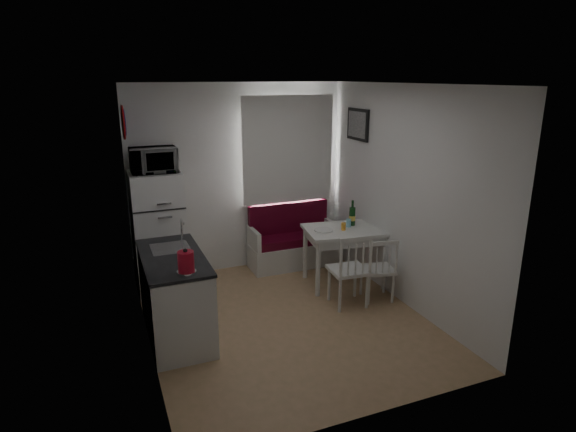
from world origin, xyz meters
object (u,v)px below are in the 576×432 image
object	(u,v)px
bench	(292,245)
microwave	(153,160)
kitchen_counter	(175,295)
fridge	(159,232)
dining_table	(345,235)
chair_right	(382,263)
chair_left	(353,263)
wine_bottle	(352,213)
kettle	(186,262)

from	to	relation	value
bench	microwave	xyz separation A→B (m)	(-1.88, -0.16, 1.40)
kitchen_counter	fridge	xyz separation A→B (m)	(0.02, 1.24, 0.32)
fridge	bench	bearing A→B (deg)	3.32
microwave	dining_table	bearing A→B (deg)	-16.93
dining_table	chair_right	xyz separation A→B (m)	(0.16, -0.65, -0.18)
kitchen_counter	fridge	world-z (taller)	fridge
chair_left	wine_bottle	world-z (taller)	wine_bottle
bench	chair_left	xyz separation A→B (m)	(0.14, -1.52, 0.27)
kitchen_counter	kettle	xyz separation A→B (m)	(0.05, -0.54, 0.57)
chair_right	microwave	xyz separation A→B (m)	(-2.43, 1.34, 1.20)
microwave	wine_bottle	world-z (taller)	microwave
dining_table	chair_right	bearing A→B (deg)	-67.85
bench	wine_bottle	bearing A→B (deg)	-53.91
kitchen_counter	dining_table	world-z (taller)	kitchen_counter
chair_left	fridge	xyz separation A→B (m)	(-2.02, 1.41, 0.20)
kitchen_counter	chair_right	distance (m)	2.45
chair_left	wine_bottle	bearing A→B (deg)	66.17
dining_table	chair_left	distance (m)	0.72
dining_table	kettle	xyz separation A→B (m)	(-2.24, -1.04, 0.34)
dining_table	wine_bottle	size ratio (longest dim) A/B	3.30
microwave	kettle	world-z (taller)	microwave
microwave	wine_bottle	xyz separation A→B (m)	(2.43, -0.59, -0.77)
chair_left	fridge	world-z (taller)	fridge
microwave	wine_bottle	size ratio (longest dim) A/B	1.62
chair_left	chair_right	world-z (taller)	chair_left
fridge	wine_bottle	xyz separation A→B (m)	(2.43, -0.64, 0.16)
kettle	bench	bearing A→B (deg)	45.56
chair_right	wine_bottle	size ratio (longest dim) A/B	1.32
kitchen_counter	wine_bottle	bearing A→B (deg)	13.83
dining_table	microwave	world-z (taller)	microwave
dining_table	chair_left	xyz separation A→B (m)	(-0.25, -0.67, -0.11)
bench	dining_table	bearing A→B (deg)	-65.47
bench	fridge	bearing A→B (deg)	-176.68
chair_right	microwave	bearing A→B (deg)	162.99
dining_table	fridge	xyz separation A→B (m)	(-2.27, 0.74, 0.10)
dining_table	wine_bottle	xyz separation A→B (m)	(0.16, 0.10, 0.26)
wine_bottle	chair_left	bearing A→B (deg)	-118.13
bench	microwave	size ratio (longest dim) A/B	2.32
kitchen_counter	fridge	distance (m)	1.28
kitchen_counter	chair_left	size ratio (longest dim) A/B	2.66
kettle	wine_bottle	size ratio (longest dim) A/B	0.72
kitchen_counter	wine_bottle	size ratio (longest dim) A/B	3.90
dining_table	microwave	bearing A→B (deg)	171.53
chair_right	dining_table	bearing A→B (deg)	115.64
chair_right	wine_bottle	bearing A→B (deg)	101.95
bench	kettle	size ratio (longest dim) A/B	5.20
kitchen_counter	bench	bearing A→B (deg)	35.44
wine_bottle	kettle	bearing A→B (deg)	-154.62
dining_table	bench	bearing A→B (deg)	122.99
chair_left	wine_bottle	xyz separation A→B (m)	(0.41, 0.77, 0.36)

